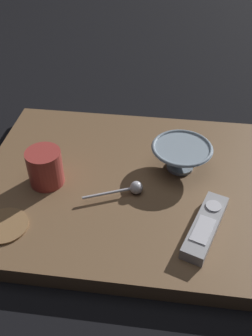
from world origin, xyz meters
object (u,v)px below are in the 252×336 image
drink_coaster (5,226)px  teaspoon (132,188)px  cereal_bowl (181,156)px  coffee_mug (45,167)px  tv_remote_near (205,226)px

drink_coaster → teaspoon: bearing=117.7°
cereal_bowl → coffee_mug: 0.31m
coffee_mug → teaspoon: size_ratio=0.67×
coffee_mug → tv_remote_near: (0.10, 0.35, -0.03)m
cereal_bowl → drink_coaster: (0.23, -0.34, -0.03)m
tv_remote_near → drink_coaster: (0.04, -0.39, -0.01)m
teaspoon → tv_remote_near: (0.09, 0.15, -0.00)m
cereal_bowl → drink_coaster: bearing=-56.4°
cereal_bowl → teaspoon: size_ratio=1.12×
teaspoon → tv_remote_near: 0.18m
coffee_mug → drink_coaster: 0.15m
tv_remote_near → drink_coaster: tv_remote_near is taller
teaspoon → drink_coaster: bearing=-62.3°
cereal_bowl → tv_remote_near: (0.19, 0.05, -0.02)m
tv_remote_near → coffee_mug: bearing=-105.8°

